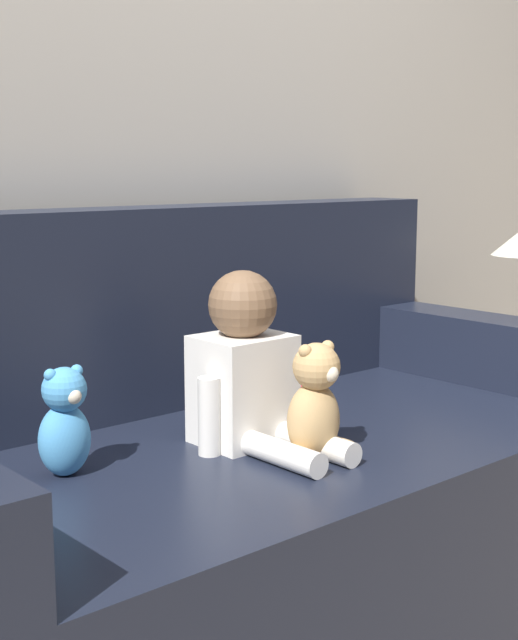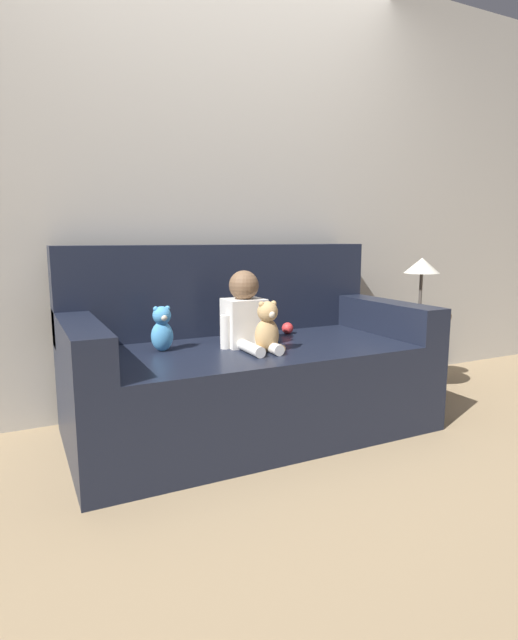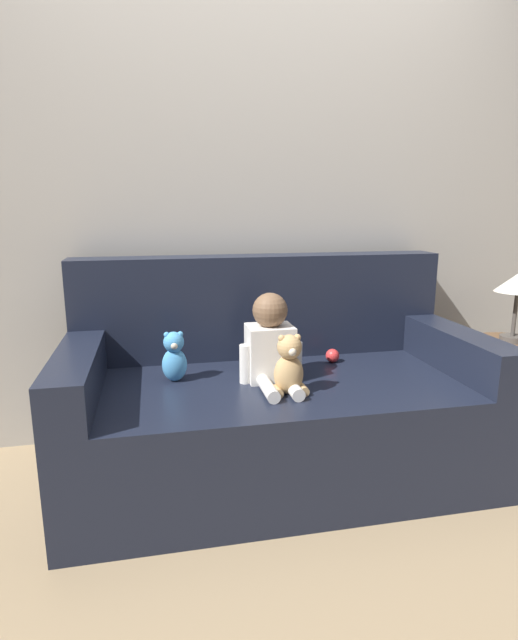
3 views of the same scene
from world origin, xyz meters
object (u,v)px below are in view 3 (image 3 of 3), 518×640
at_px(toy_ball, 332,356).
at_px(side_table, 514,318).
at_px(couch, 275,400).
at_px(teddy_bear_brown, 289,366).
at_px(plush_toy_side, 174,357).
at_px(person_baby, 271,345).

distance_m(toy_ball, side_table, 0.95).
bearing_deg(couch, teddy_bear_brown, -91.46).
bearing_deg(couch, toy_ball, 17.81).
distance_m(couch, plush_toy_side, 0.50).
relative_size(person_baby, toy_ball, 5.81).
bearing_deg(teddy_bear_brown, couch, 88.54).
distance_m(couch, teddy_bear_brown, 0.36).
distance_m(teddy_bear_brown, side_table, 1.29).
xyz_separation_m(plush_toy_side, side_table, (1.69, 0.06, 0.07)).
height_order(couch, plush_toy_side, couch).
distance_m(plush_toy_side, toy_ball, 0.76).
distance_m(couch, toy_ball, 0.36).
height_order(couch, side_table, couch).
relative_size(toy_ball, side_table, 0.08).
bearing_deg(toy_ball, side_table, -2.94).
bearing_deg(teddy_bear_brown, plush_toy_side, 150.36).
bearing_deg(teddy_bear_brown, side_table, 13.94).
bearing_deg(toy_ball, person_baby, -151.62).
relative_size(couch, plush_toy_side, 8.25).
relative_size(person_baby, plush_toy_side, 1.73).
distance_m(plush_toy_side, side_table, 1.69).
distance_m(teddy_bear_brown, plush_toy_side, 0.50).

